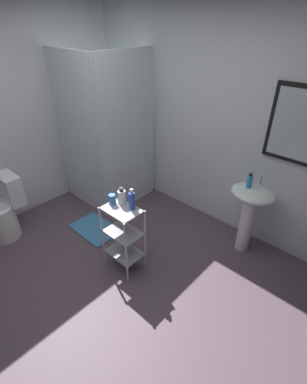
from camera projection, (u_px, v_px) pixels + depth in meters
name	position (u px, v px, depth m)	size (l,w,h in m)	color
ground_plane	(97.00, 292.00, 2.78)	(4.20, 4.20, 0.02)	#55434D
wall_back	(215.00, 122.00, 3.25)	(4.20, 0.14, 2.50)	silver
shower_stall	(108.00, 169.00, 3.98)	(0.92, 0.92, 2.00)	white
pedestal_sink	(250.00, 207.00, 2.98)	(0.46, 0.37, 0.81)	white
sink_faucet	(260.00, 180.00, 2.91)	(0.03, 0.03, 0.10)	silver
toilet	(3.00, 213.00, 3.33)	(0.37, 0.49, 0.76)	white
storage_cart	(123.00, 234.00, 2.83)	(0.38, 0.28, 0.74)	silver
hand_soap_bottle	(250.00, 181.00, 2.84)	(0.05, 0.05, 0.16)	#389ED1
shampoo_bottle_blue	(132.00, 200.00, 2.63)	(0.06, 0.06, 0.22)	blue
lotion_bottle_white	(122.00, 197.00, 2.71)	(0.08, 0.08, 0.18)	white
rinse_cup	(112.00, 199.00, 2.72)	(0.07, 0.07, 0.10)	#3870B2
bath_mat	(95.00, 229.00, 3.57)	(0.60, 0.40, 0.02)	teal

